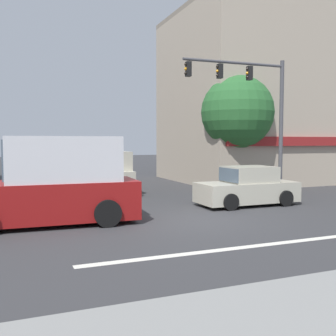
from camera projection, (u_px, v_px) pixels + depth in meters
ground_plane at (196, 220)px, 13.00m from camera, size 120.00×120.00×0.00m
lane_marking_stripe at (257, 246)px, 9.76m from camera, size 9.00×0.24×0.01m
building_right_corner at (269, 99)px, 26.59m from camera, size 12.75×9.66×10.91m
street_tree at (237, 112)px, 20.82m from camera, size 3.87×3.87×6.08m
traffic_light_mast at (257, 102)px, 17.24m from camera, size 4.89×0.37×6.20m
van_waiting_far at (105, 173)px, 19.57m from camera, size 2.05×4.61×2.11m
sedan_approaching_near at (247, 188)px, 15.98m from camera, size 4.11×1.90×1.58m
box_truck_parked_curbside at (53, 184)px, 12.25m from camera, size 5.68×2.43×2.75m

